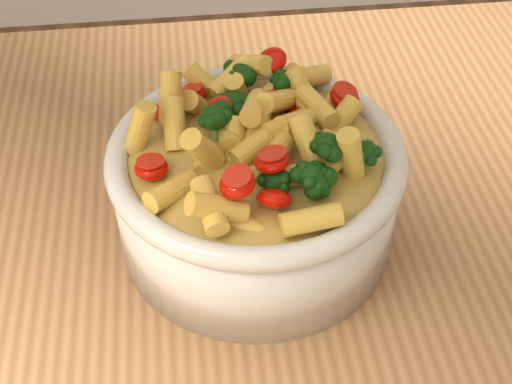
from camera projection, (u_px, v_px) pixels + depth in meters
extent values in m
cube|color=#B27E4C|center=(140.00, 297.00, 0.58)|extent=(1.20, 0.80, 0.04)
cylinder|color=#B27E4C|center=(499.00, 268.00, 1.19)|extent=(0.05, 0.05, 0.86)
cylinder|color=silver|center=(256.00, 196.00, 0.58)|extent=(0.23, 0.23, 0.09)
ellipsoid|color=silver|center=(256.00, 220.00, 0.60)|extent=(0.21, 0.21, 0.03)
torus|color=silver|center=(256.00, 154.00, 0.55)|extent=(0.23, 0.23, 0.02)
ellipsoid|color=#E7B64E|center=(256.00, 154.00, 0.55)|extent=(0.20, 0.20, 0.02)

